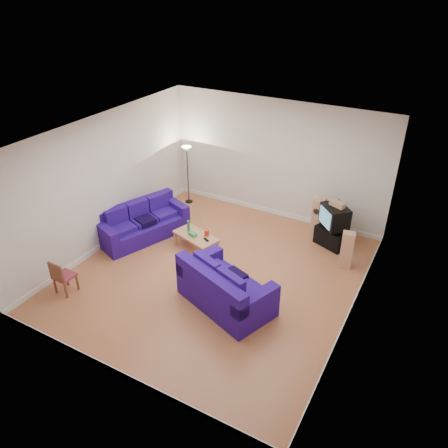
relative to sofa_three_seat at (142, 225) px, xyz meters
The scene contains 16 objects.
room 2.80m from the sofa_three_seat, 12.30° to the right, with size 6.01×6.51×3.21m.
sofa_three_seat is the anchor object (origin of this frame).
sofa_loveseat 3.41m from the sofa_three_seat, 23.44° to the right, with size 2.18×1.68×0.96m.
coffee_table 1.55m from the sofa_three_seat, ahead, with size 1.23×0.86×0.41m.
bottle 1.32m from the sofa_three_seat, ahead, with size 0.07×0.07×0.28m, color #197233.
tissue_box 1.51m from the sofa_three_seat, ahead, with size 0.21×0.12×0.09m, color green.
red_canister 1.81m from the sofa_three_seat, ahead, with size 0.11×0.11×0.16m, color red.
remote 1.88m from the sofa_three_seat, ahead, with size 0.18×0.05×0.02m, color black.
tv_stand 4.75m from the sofa_three_seat, 23.29° to the left, with size 0.77×0.43×0.47m, color black.
av_receiver 4.78m from the sofa_three_seat, 22.49° to the left, with size 0.39×0.32×0.09m, color black.
television 4.78m from the sofa_three_seat, 23.19° to the left, with size 0.83×0.83×0.52m.
centre_speaker 4.85m from the sofa_three_seat, 23.37° to the left, with size 0.37×0.15×0.13m, color tan.
speaker_left 4.46m from the sofa_three_seat, 29.04° to the left, with size 0.27×0.34×1.04m.
speaker_right 5.05m from the sofa_three_seat, 13.27° to the left, with size 0.31×0.26×0.90m.
floor_lamp 2.42m from the sofa_three_seat, 89.71° to the left, with size 0.29×0.29×1.71m.
dining_chair 2.64m from the sofa_three_seat, 89.80° to the right, with size 0.40×0.40×0.80m.
Camera 1 is at (3.99, -6.83, 5.90)m, focal length 35.00 mm.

